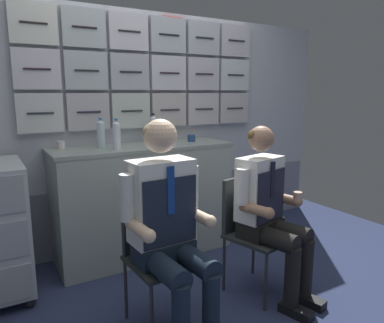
{
  "coord_description": "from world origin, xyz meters",
  "views": [
    {
      "loc": [
        -1.32,
        -1.8,
        1.43
      ],
      "look_at": [
        -0.01,
        0.45,
        0.94
      ],
      "focal_mm": 34.01,
      "sensor_mm": 36.0,
      "label": 1
    }
  ],
  "objects_px": {
    "crew_member_left": "(168,219)",
    "crew_member_right": "(269,206)",
    "folding_chair_right": "(249,221)",
    "folding_chair_left": "(156,242)",
    "coffee_cup_white": "(191,138)",
    "water_bottle_clear": "(101,134)"
  },
  "relations": [
    {
      "from": "crew_member_left",
      "to": "crew_member_right",
      "type": "distance_m",
      "value": 0.78
    },
    {
      "from": "crew_member_left",
      "to": "folding_chair_right",
      "type": "height_order",
      "value": "crew_member_left"
    },
    {
      "from": "folding_chair_left",
      "to": "crew_member_right",
      "type": "xyz_separation_m",
      "value": [
        0.79,
        -0.15,
        0.15
      ]
    },
    {
      "from": "folding_chair_right",
      "to": "coffee_cup_white",
      "type": "distance_m",
      "value": 1.05
    },
    {
      "from": "crew_member_right",
      "to": "coffee_cup_white",
      "type": "bearing_deg",
      "value": 89.84
    },
    {
      "from": "folding_chair_right",
      "to": "crew_member_right",
      "type": "distance_m",
      "value": 0.22
    },
    {
      "from": "folding_chair_right",
      "to": "crew_member_right",
      "type": "relative_size",
      "value": 0.68
    },
    {
      "from": "folding_chair_left",
      "to": "crew_member_right",
      "type": "relative_size",
      "value": 0.68
    },
    {
      "from": "folding_chair_right",
      "to": "coffee_cup_white",
      "type": "height_order",
      "value": "coffee_cup_white"
    },
    {
      "from": "folding_chair_left",
      "to": "coffee_cup_white",
      "type": "xyz_separation_m",
      "value": [
        0.79,
        0.92,
        0.51
      ]
    },
    {
      "from": "crew_member_right",
      "to": "crew_member_left",
      "type": "bearing_deg",
      "value": -179.82
    },
    {
      "from": "folding_chair_left",
      "to": "coffee_cup_white",
      "type": "relative_size",
      "value": 11.57
    },
    {
      "from": "coffee_cup_white",
      "to": "water_bottle_clear",
      "type": "bearing_deg",
      "value": 176.96
    },
    {
      "from": "water_bottle_clear",
      "to": "folding_chair_right",
      "type": "bearing_deg",
      "value": -50.84
    },
    {
      "from": "crew_member_left",
      "to": "folding_chair_right",
      "type": "distance_m",
      "value": 0.78
    },
    {
      "from": "crew_member_right",
      "to": "water_bottle_clear",
      "type": "height_order",
      "value": "water_bottle_clear"
    },
    {
      "from": "crew_member_left",
      "to": "folding_chair_left",
      "type": "bearing_deg",
      "value": 93.11
    },
    {
      "from": "folding_chair_left",
      "to": "crew_member_left",
      "type": "xyz_separation_m",
      "value": [
        0.01,
        -0.16,
        0.2
      ]
    },
    {
      "from": "folding_chair_right",
      "to": "water_bottle_clear",
      "type": "height_order",
      "value": "water_bottle_clear"
    },
    {
      "from": "coffee_cup_white",
      "to": "crew_member_right",
      "type": "bearing_deg",
      "value": -90.16
    },
    {
      "from": "folding_chair_right",
      "to": "crew_member_right",
      "type": "height_order",
      "value": "crew_member_right"
    },
    {
      "from": "crew_member_left",
      "to": "crew_member_right",
      "type": "height_order",
      "value": "crew_member_left"
    }
  ]
}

